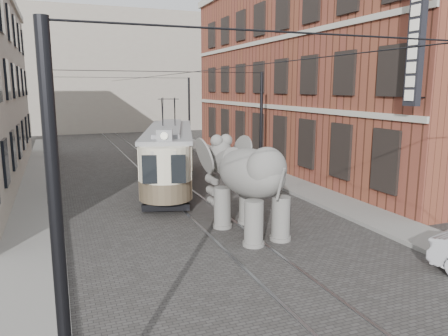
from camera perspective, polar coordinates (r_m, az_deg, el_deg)
name	(u,v)px	position (r m, az deg, el deg)	size (l,w,h in m)	color
ground	(209,217)	(17.51, -1.94, -6.53)	(120.00, 120.00, 0.00)	#3A3735
tram_rails	(209,217)	(17.50, -1.94, -6.49)	(1.54, 80.00, 0.02)	slate
sidewalk_right	(334,201)	(20.20, 14.39, -4.31)	(2.00, 60.00, 0.15)	slate
sidewalk_left	(34,235)	(16.62, -23.82, -8.13)	(2.00, 60.00, 0.15)	slate
brick_building	(321,75)	(29.81, 12.68, 11.96)	(8.00, 26.00, 12.00)	brown
distant_block	(101,72)	(56.10, -15.96, 12.07)	(28.00, 10.00, 14.00)	gray
catenary	(172,132)	(21.57, -6.91, 4.79)	(11.00, 30.20, 6.00)	black
tram	(169,142)	(23.37, -7.23, 3.50)	(2.39, 11.60, 4.60)	beige
elephant	(251,187)	(15.21, 3.53, -2.55)	(3.06, 5.56, 3.40)	slate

